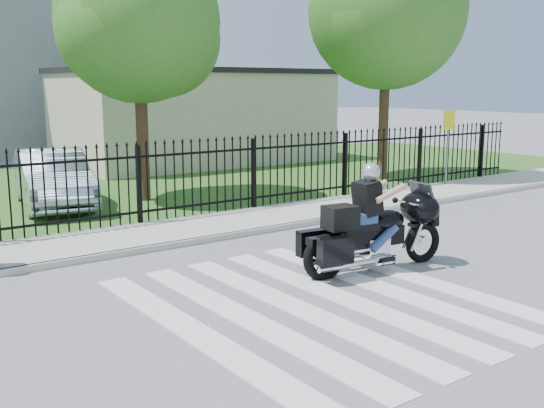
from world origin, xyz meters
TOP-DOWN VIEW (x-y plane):
  - ground at (0.00, 0.00)m, footprint 120.00×120.00m
  - crosswalk at (0.00, 0.00)m, footprint 5.00×5.50m
  - sidewalk at (0.00, 5.00)m, footprint 40.00×2.00m
  - curb at (0.00, 4.00)m, footprint 40.00×0.12m
  - grass_strip at (0.00, 12.00)m, footprint 40.00×12.00m
  - iron_fence at (0.00, 6.00)m, footprint 26.00×0.04m
  - tree_mid at (1.50, 9.00)m, footprint 4.20×4.20m
  - tree_right at (9.50, 8.00)m, footprint 5.00×5.00m
  - building_low at (7.00, 16.00)m, footprint 10.00×6.00m
  - building_low_roof at (7.00, 16.00)m, footprint 10.20×6.20m
  - motorcycle_rider at (1.73, 0.70)m, footprint 2.81×1.11m
  - parked_car at (-0.77, 9.45)m, footprint 2.25×4.60m
  - traffic_sign at (9.88, 5.69)m, footprint 0.48×0.07m

SIDE VIEW (x-z plane):
  - ground at x=0.00m, z-range 0.00..0.00m
  - crosswalk at x=0.00m, z-range 0.00..0.01m
  - grass_strip at x=0.00m, z-range 0.00..0.02m
  - sidewalk at x=0.00m, z-range 0.00..0.12m
  - curb at x=0.00m, z-range 0.00..0.12m
  - parked_car at x=-0.77m, z-range 0.02..1.47m
  - motorcycle_rider at x=1.73m, z-range -0.17..1.69m
  - iron_fence at x=0.00m, z-range 0.00..1.80m
  - traffic_sign at x=9.88m, z-range 0.59..2.79m
  - building_low at x=7.00m, z-range 0.00..3.50m
  - building_low_roof at x=7.00m, z-range 3.50..3.70m
  - tree_mid at x=1.50m, z-range 1.28..8.06m
  - tree_right at x=9.50m, z-range 1.44..9.34m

